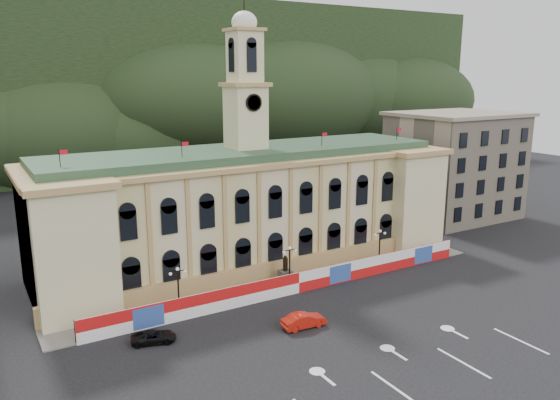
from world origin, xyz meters
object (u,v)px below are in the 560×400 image
statue (285,275)px  lamp_center (290,263)px  black_suv (154,337)px  red_sedan (304,320)px

statue → lamp_center: size_ratio=0.72×
black_suv → red_sedan: bearing=-91.4°
lamp_center → black_suv: 19.40m
lamp_center → red_sedan: lamp_center is taller
lamp_center → red_sedan: bearing=-114.0°
statue → black_suv: 19.55m
statue → red_sedan: bearing=-112.0°
red_sedan → lamp_center: bearing=-20.1°
lamp_center → red_sedan: 11.05m
lamp_center → black_suv: size_ratio=1.10×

